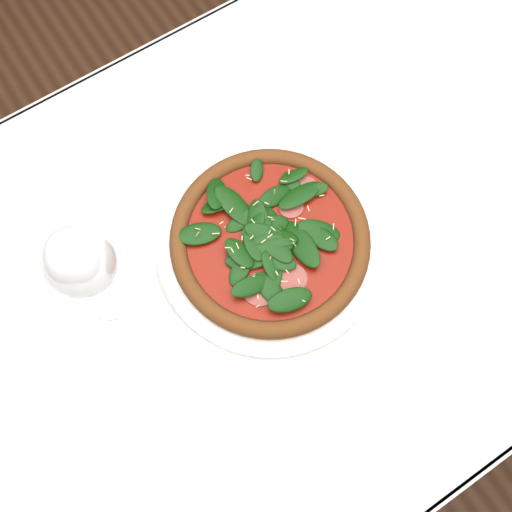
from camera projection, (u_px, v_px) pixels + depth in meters
ground at (264, 339)px, 1.53m from camera, size 6.00×6.00×0.00m
dining_table at (270, 267)px, 0.91m from camera, size 1.21×0.81×0.75m
plate at (270, 243)px, 0.81m from camera, size 0.33×0.33×0.01m
pizza at (270, 238)px, 0.80m from camera, size 0.36×0.36×0.04m
wine_glass at (81, 262)px, 0.66m from camera, size 0.08×0.08×0.21m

